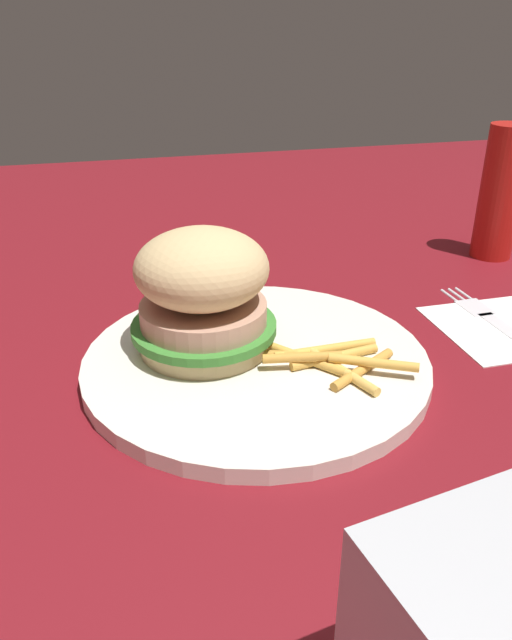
% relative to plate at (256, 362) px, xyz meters
% --- Properties ---
extents(ground_plane, '(1.60, 1.60, 0.00)m').
position_rel_plate_xyz_m(ground_plane, '(-0.02, 0.02, -0.01)').
color(ground_plane, maroon).
extents(plate, '(0.26, 0.26, 0.01)m').
position_rel_plate_xyz_m(plate, '(0.00, 0.00, 0.00)').
color(plate, silver).
rests_on(plate, ground_plane).
extents(sandwich, '(0.11, 0.11, 0.09)m').
position_rel_plate_xyz_m(sandwich, '(0.02, 0.04, 0.05)').
color(sandwich, tan).
rests_on(sandwich, plate).
extents(fries_pile, '(0.09, 0.11, 0.01)m').
position_rel_plate_xyz_m(fries_pile, '(-0.03, -0.05, 0.01)').
color(fries_pile, gold).
rests_on(fries_pile, plate).
extents(napkin, '(0.11, 0.11, 0.00)m').
position_rel_plate_xyz_m(napkin, '(0.01, -0.23, -0.01)').
color(napkin, white).
rests_on(napkin, ground_plane).
extents(fork, '(0.17, 0.02, 0.00)m').
position_rel_plate_xyz_m(fork, '(0.01, -0.22, -0.00)').
color(fork, silver).
rests_on(fork, napkin).
extents(ketchup_bottle, '(0.04, 0.04, 0.14)m').
position_rel_plate_xyz_m(ketchup_bottle, '(0.17, -0.32, 0.07)').
color(ketchup_bottle, '#B21914').
rests_on(ketchup_bottle, ground_plane).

